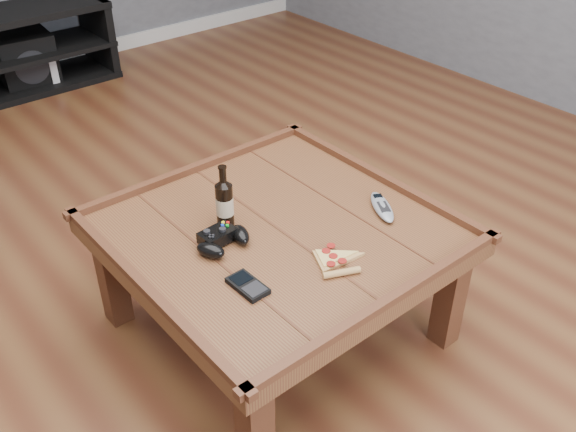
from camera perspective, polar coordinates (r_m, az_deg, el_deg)
ground at (r=2.39m, az=-0.88°, el=-9.91°), size 6.00×6.00×0.00m
coffee_table at (r=2.13m, az=-0.98°, el=-2.36°), size 1.03×1.03×0.48m
beer_bottle at (r=2.07m, az=-5.67°, el=1.24°), size 0.06×0.06×0.22m
game_controller at (r=2.01m, az=-5.86°, el=-2.08°), size 0.20×0.14×0.05m
pizza_slice at (r=1.95m, az=4.14°, el=-3.94°), size 0.20×0.24×0.02m
smartphone at (r=1.86m, az=-3.60°, el=-6.19°), size 0.07×0.13×0.02m
remote_control at (r=2.20m, az=8.36°, el=0.81°), size 0.14×0.19×0.03m
subwoofer at (r=4.57m, az=-22.35°, el=12.75°), size 0.37×0.37×0.34m
game_console at (r=4.52m, az=-20.28°, el=12.01°), size 0.11×0.18×0.22m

